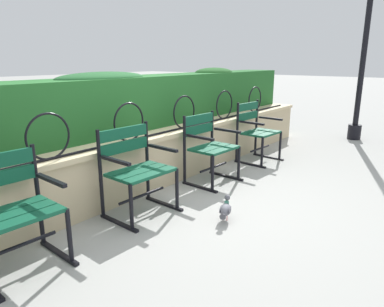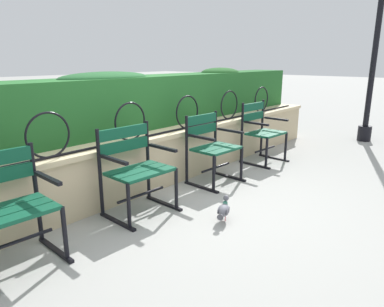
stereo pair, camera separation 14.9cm
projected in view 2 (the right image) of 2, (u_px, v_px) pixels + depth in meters
name	position (u px, v px, depth m)	size (l,w,h in m)	color
ground_plane	(201.00, 206.00, 3.71)	(60.00, 60.00, 0.00)	#9E9E99
stone_wall	(146.00, 162.00, 4.16)	(7.61, 0.41, 0.64)	#C6B289
iron_arch_fence	(133.00, 124.00, 3.82)	(7.06, 0.02, 0.42)	black
hedge_row	(116.00, 103.00, 4.27)	(7.46, 0.59, 0.75)	#236028
park_chair_leftmost	(10.00, 205.00, 2.58)	(0.60, 0.54, 0.86)	#0F4C33
park_chair_centre_left	(135.00, 167.00, 3.47)	(0.66, 0.54, 0.87)	#0F4C33
park_chair_centre_right	(211.00, 146.00, 4.35)	(0.61, 0.54, 0.85)	#0F4C33
park_chair_rightmost	(261.00, 131.00, 5.23)	(0.60, 0.55, 0.89)	#0F4C33
pigeon_near_chairs	(224.00, 210.00, 3.35)	(0.28, 0.17, 0.22)	slate
lamppost	(377.00, 38.00, 6.21)	(0.28, 0.28, 3.58)	black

